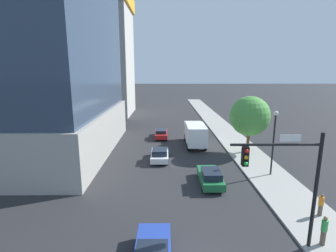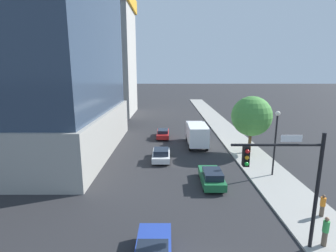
{
  "view_description": "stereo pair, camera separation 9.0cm",
  "coord_description": "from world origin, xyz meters",
  "px_view_note": "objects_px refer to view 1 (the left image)",
  "views": [
    {
      "loc": [
        -1.64,
        -9.94,
        9.87
      ],
      "look_at": [
        -1.46,
        9.16,
        5.76
      ],
      "focal_mm": 27.26,
      "sensor_mm": 36.0,
      "label": 1
    },
    {
      "loc": [
        -1.55,
        -9.94,
        9.87
      ],
      "look_at": [
        -1.46,
        9.16,
        5.76
      ],
      "focal_mm": 27.26,
      "sensor_mm": 36.0,
      "label": 2
    }
  ],
  "objects_px": {
    "pedestrian_green_shirt": "(324,230)",
    "pedestrian_orange_shirt": "(321,205)",
    "car_white": "(160,155)",
    "traffic_light_pole": "(288,172)",
    "street_lamp": "(274,134)",
    "construction_building": "(97,50)",
    "car_green": "(210,177)",
    "box_truck": "(195,133)",
    "car_red": "(161,133)",
    "street_tree": "(250,116)"
  },
  "relations": [
    {
      "from": "pedestrian_green_shirt",
      "to": "pedestrian_orange_shirt",
      "type": "height_order",
      "value": "pedestrian_green_shirt"
    },
    {
      "from": "car_white",
      "to": "traffic_light_pole",
      "type": "bearing_deg",
      "value": -63.9
    },
    {
      "from": "street_lamp",
      "to": "car_white",
      "type": "bearing_deg",
      "value": 157.78
    },
    {
      "from": "pedestrian_orange_shirt",
      "to": "construction_building",
      "type": "bearing_deg",
      "value": 120.53
    },
    {
      "from": "car_green",
      "to": "box_truck",
      "type": "bearing_deg",
      "value": 90.0
    },
    {
      "from": "car_red",
      "to": "car_green",
      "type": "height_order",
      "value": "car_green"
    },
    {
      "from": "street_tree",
      "to": "car_green",
      "type": "height_order",
      "value": "street_tree"
    },
    {
      "from": "street_tree",
      "to": "car_green",
      "type": "xyz_separation_m",
      "value": [
        -6.13,
        -8.92,
        -3.89
      ]
    },
    {
      "from": "construction_building",
      "to": "car_red",
      "type": "xyz_separation_m",
      "value": [
        14.7,
        -22.37,
        -13.92
      ]
    },
    {
      "from": "car_green",
      "to": "pedestrian_orange_shirt",
      "type": "distance_m",
      "value": 8.51
    },
    {
      "from": "pedestrian_orange_shirt",
      "to": "traffic_light_pole",
      "type": "bearing_deg",
      "value": -142.83
    },
    {
      "from": "car_white",
      "to": "car_green",
      "type": "bearing_deg",
      "value": -53.5
    },
    {
      "from": "pedestrian_green_shirt",
      "to": "car_white",
      "type": "bearing_deg",
      "value": 123.47
    },
    {
      "from": "street_lamp",
      "to": "street_tree",
      "type": "xyz_separation_m",
      "value": [
        -0.02,
        7.06,
        0.45
      ]
    },
    {
      "from": "car_white",
      "to": "car_green",
      "type": "height_order",
      "value": "car_green"
    },
    {
      "from": "car_white",
      "to": "street_tree",
      "type": "bearing_deg",
      "value": 13.89
    },
    {
      "from": "car_white",
      "to": "box_truck",
      "type": "distance_m",
      "value": 7.57
    },
    {
      "from": "traffic_light_pole",
      "to": "car_green",
      "type": "distance_m",
      "value": 9.62
    },
    {
      "from": "traffic_light_pole",
      "to": "pedestrian_green_shirt",
      "type": "height_order",
      "value": "traffic_light_pole"
    },
    {
      "from": "car_red",
      "to": "street_lamp",
      "type": "bearing_deg",
      "value": -53.39
    },
    {
      "from": "construction_building",
      "to": "street_lamp",
      "type": "bearing_deg",
      "value": -55.37
    },
    {
      "from": "construction_building",
      "to": "car_white",
      "type": "xyz_separation_m",
      "value": [
        14.7,
        -32.48,
        -13.9
      ]
    },
    {
      "from": "construction_building",
      "to": "street_tree",
      "type": "relative_size",
      "value": 5.14
    },
    {
      "from": "box_truck",
      "to": "car_white",
      "type": "bearing_deg",
      "value": -128.12
    },
    {
      "from": "street_lamp",
      "to": "street_tree",
      "type": "bearing_deg",
      "value": 90.18
    },
    {
      "from": "traffic_light_pole",
      "to": "street_tree",
      "type": "xyz_separation_m",
      "value": [
        3.57,
        17.33,
        -0.01
      ]
    },
    {
      "from": "car_red",
      "to": "pedestrian_orange_shirt",
      "type": "distance_m",
      "value": 24.43
    },
    {
      "from": "car_white",
      "to": "car_red",
      "type": "relative_size",
      "value": 0.89
    },
    {
      "from": "box_truck",
      "to": "pedestrian_orange_shirt",
      "type": "height_order",
      "value": "box_truck"
    },
    {
      "from": "construction_building",
      "to": "box_truck",
      "type": "distance_m",
      "value": 35.29
    },
    {
      "from": "car_red",
      "to": "pedestrian_orange_shirt",
      "type": "height_order",
      "value": "pedestrian_orange_shirt"
    },
    {
      "from": "traffic_light_pole",
      "to": "pedestrian_orange_shirt",
      "type": "xyz_separation_m",
      "value": [
        4.1,
        3.11,
        -3.67
      ]
    },
    {
      "from": "street_lamp",
      "to": "pedestrian_green_shirt",
      "type": "distance_m",
      "value": 10.69
    },
    {
      "from": "pedestrian_green_shirt",
      "to": "box_truck",
      "type": "bearing_deg",
      "value": 103.75
    },
    {
      "from": "construction_building",
      "to": "pedestrian_orange_shirt",
      "type": "height_order",
      "value": "construction_building"
    },
    {
      "from": "street_lamp",
      "to": "car_green",
      "type": "relative_size",
      "value": 1.36
    },
    {
      "from": "construction_building",
      "to": "street_lamp",
      "type": "relative_size",
      "value": 5.71
    },
    {
      "from": "box_truck",
      "to": "pedestrian_green_shirt",
      "type": "height_order",
      "value": "box_truck"
    },
    {
      "from": "construction_building",
      "to": "car_red",
      "type": "height_order",
      "value": "construction_building"
    },
    {
      "from": "car_white",
      "to": "street_lamp",
      "type": "bearing_deg",
      "value": -22.22
    },
    {
      "from": "street_lamp",
      "to": "pedestrian_green_shirt",
      "type": "xyz_separation_m",
      "value": [
        -1.14,
        -10.17,
        -3.1
      ]
    },
    {
      "from": "construction_building",
      "to": "car_red",
      "type": "distance_m",
      "value": 30.17
    },
    {
      "from": "pedestrian_orange_shirt",
      "to": "car_green",
      "type": "bearing_deg",
      "value": 141.41
    },
    {
      "from": "street_tree",
      "to": "box_truck",
      "type": "xyz_separation_m",
      "value": [
        -6.13,
        3.24,
        -2.88
      ]
    },
    {
      "from": "traffic_light_pole",
      "to": "car_red",
      "type": "xyz_separation_m",
      "value": [
        -7.18,
        24.78,
        -3.95
      ]
    },
    {
      "from": "car_white",
      "to": "box_truck",
      "type": "xyz_separation_m",
      "value": [
        4.63,
        5.9,
        1.04
      ]
    },
    {
      "from": "construction_building",
      "to": "pedestrian_green_shirt",
      "type": "distance_m",
      "value": 54.68
    },
    {
      "from": "street_tree",
      "to": "car_red",
      "type": "distance_m",
      "value": 13.67
    },
    {
      "from": "traffic_light_pole",
      "to": "pedestrian_green_shirt",
      "type": "relative_size",
      "value": 3.73
    },
    {
      "from": "construction_building",
      "to": "pedestrian_green_shirt",
      "type": "relative_size",
      "value": 19.85
    }
  ]
}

